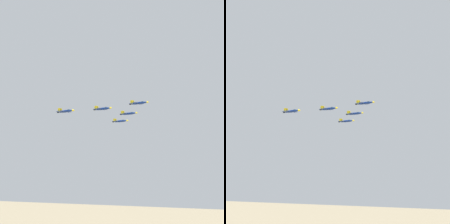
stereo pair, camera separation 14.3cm
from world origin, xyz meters
TOP-DOWN VIEW (x-y plane):
  - jet_lead at (-10.57, -6.54)m, footprint 9.66×14.75m
  - jet_left_wingman at (10.97, 5.01)m, footprint 9.83×15.03m
  - jet_right_wingman at (-18.50, 16.58)m, footprint 9.57×14.64m
  - jet_left_outer at (32.50, 16.56)m, footprint 9.87×15.09m
  - jet_right_outer at (-26.43, 39.69)m, footprint 9.97×15.14m

SIDE VIEW (x-z plane):
  - jet_left_outer at x=32.50m, z-range 147.60..150.89m
  - jet_right_outer at x=-26.43m, z-range 148.34..151.68m
  - jet_right_wingman at x=-18.50m, z-range 150.34..153.53m
  - jet_left_wingman at x=10.97m, z-range 150.58..153.86m
  - jet_lead at x=-10.57m, z-range 154.47..157.70m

